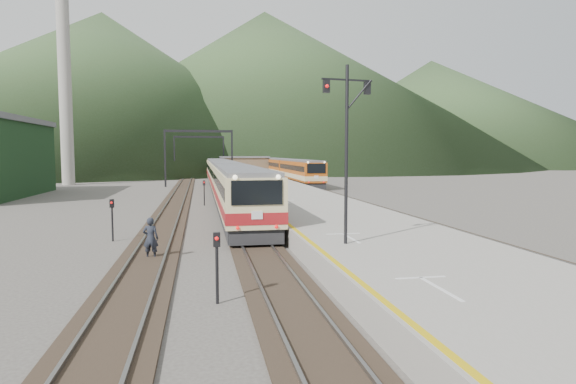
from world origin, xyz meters
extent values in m
plane|color=#47423D|center=(0.00, 0.00, 0.00)|extent=(400.00, 400.00, 0.00)
cube|color=black|center=(0.00, 40.00, 0.06)|extent=(2.60, 200.00, 0.12)
cube|color=slate|center=(-0.72, 40.00, 0.16)|extent=(0.10, 200.00, 0.14)
cube|color=slate|center=(0.72, 40.00, 0.16)|extent=(0.10, 200.00, 0.14)
cube|color=black|center=(-5.00, 40.00, 0.06)|extent=(2.60, 200.00, 0.12)
cube|color=slate|center=(-5.72, 40.00, 0.16)|extent=(0.10, 200.00, 0.14)
cube|color=slate|center=(-4.28, 40.00, 0.16)|extent=(0.10, 200.00, 0.14)
cube|color=black|center=(11.50, 40.00, 0.06)|extent=(2.60, 200.00, 0.12)
cube|color=slate|center=(10.78, 40.00, 0.16)|extent=(0.10, 200.00, 0.14)
cube|color=slate|center=(12.22, 40.00, 0.16)|extent=(0.10, 200.00, 0.14)
cube|color=gray|center=(5.60, 38.00, 0.50)|extent=(8.00, 100.00, 1.00)
cube|color=black|center=(-7.50, 55.00, 4.00)|extent=(0.25, 0.25, 8.00)
cube|color=black|center=(1.80, 55.00, 4.00)|extent=(0.25, 0.25, 8.00)
cube|color=black|center=(-2.85, 55.00, 7.80)|extent=(9.30, 0.22, 0.35)
cube|color=black|center=(-7.50, 80.00, 4.00)|extent=(0.25, 0.25, 8.00)
cube|color=black|center=(1.80, 80.00, 4.00)|extent=(0.25, 0.25, 8.00)
cube|color=black|center=(-2.85, 80.00, 7.80)|extent=(9.30, 0.22, 0.35)
cylinder|color=#9E998E|center=(-22.00, 62.00, 15.00)|extent=(1.80, 1.80, 30.00)
cube|color=brown|center=(5.60, 78.00, 2.40)|extent=(9.00, 4.00, 2.80)
cube|color=slate|center=(5.60, 78.00, 3.95)|extent=(9.40, 4.40, 0.30)
cone|color=#2D451F|center=(-40.00, 190.00, 30.00)|extent=(180.00, 180.00, 60.00)
cone|color=#2D451F|center=(30.00, 230.00, 37.50)|extent=(220.00, 220.00, 75.00)
cone|color=#2D451F|center=(110.00, 210.00, 25.00)|extent=(160.00, 160.00, 50.00)
cube|color=#D1C18A|center=(0.00, 19.32, 2.10)|extent=(3.06, 20.56, 3.73)
cube|color=#D1C18A|center=(0.00, 40.37, 2.10)|extent=(3.06, 20.56, 3.73)
cube|color=#D1C18A|center=(0.00, 61.43, 2.10)|extent=(3.06, 20.56, 3.73)
cube|color=#A84B12|center=(11.50, 53.68, 1.98)|extent=(2.87, 19.31, 3.51)
cube|color=#A84B12|center=(11.50, 73.49, 1.98)|extent=(2.87, 19.31, 3.51)
cube|color=#A84B12|center=(11.50, 93.31, 1.98)|extent=(2.87, 19.31, 3.51)
cylinder|color=black|center=(3.20, 4.87, 4.64)|extent=(0.14, 0.14, 7.29)
cube|color=black|center=(3.20, 4.87, 7.69)|extent=(2.19, 0.34, 0.07)
cube|color=black|center=(2.30, 4.76, 7.39)|extent=(0.27, 0.21, 0.50)
cube|color=black|center=(4.09, 4.98, 7.39)|extent=(0.27, 0.21, 0.50)
cylinder|color=black|center=(-2.22, 0.93, 1.00)|extent=(0.10, 0.10, 2.00)
cube|color=black|center=(-2.22, 0.93, 2.05)|extent=(0.22, 0.16, 0.45)
cylinder|color=black|center=(-2.37, 29.86, 1.00)|extent=(0.10, 0.10, 2.00)
cube|color=black|center=(-2.37, 29.86, 2.05)|extent=(0.24, 0.19, 0.45)
cylinder|color=black|center=(-7.38, 12.79, 1.00)|extent=(0.10, 0.10, 2.00)
cube|color=black|center=(-7.38, 12.79, 2.05)|extent=(0.26, 0.23, 0.45)
imported|color=#1F232D|center=(-4.92, 7.91, 0.95)|extent=(0.74, 0.54, 1.89)
camera|label=1|loc=(-2.69, -14.06, 4.75)|focal=30.00mm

